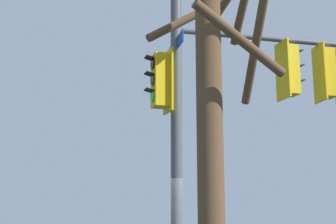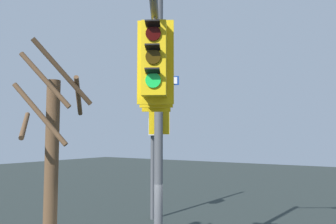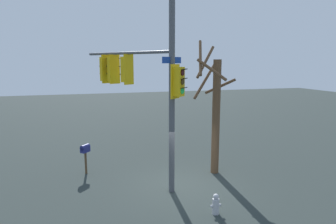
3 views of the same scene
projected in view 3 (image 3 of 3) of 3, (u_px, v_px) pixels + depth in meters
ground_plane at (181, 187)px, 12.23m from camera, size 80.00×80.00×0.00m
main_signal_pole_assembly at (144, 71)px, 11.79m from camera, size 3.39×5.81×8.62m
fire_hydrant at (216, 204)px, 9.99m from camera, size 0.38×0.24×0.73m
mailbox at (85, 151)px, 13.53m from camera, size 0.48×0.48×1.41m
bare_tree_behind_pole at (215, 109)px, 13.40m from camera, size 2.13×2.08×6.22m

